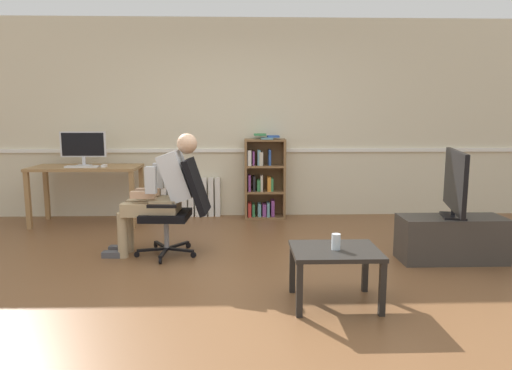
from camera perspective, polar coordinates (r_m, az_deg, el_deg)
name	(u,v)px	position (r m, az deg, el deg)	size (l,w,h in m)	color
ground_plane	(242,279)	(4.13, -1.74, -11.47)	(18.00, 18.00, 0.00)	brown
back_wall	(241,119)	(6.53, -1.84, 8.03)	(12.00, 0.13, 2.70)	beige
computer_desk	(86,174)	(6.40, -20.01, 1.26)	(1.36, 0.64, 0.76)	#9E7547
imac_monitor	(83,146)	(6.45, -20.37, 4.53)	(0.59, 0.14, 0.44)	silver
keyboard	(82,167)	(6.25, -20.50, 2.12)	(0.41, 0.12, 0.02)	white
computer_mouse	(104,166)	(6.19, -18.07, 2.23)	(0.06, 0.10, 0.03)	white
bookshelf	(263,179)	(6.39, 0.92, 0.69)	(0.55, 0.30, 1.16)	brown
radiator	(188,197)	(6.56, -8.34, -1.49)	(0.91, 0.08, 0.55)	white
office_chair	(180,204)	(4.74, -9.29, -2.31)	(0.76, 0.62, 0.99)	black
person_seated	(162,191)	(4.76, -11.46, -0.78)	(0.97, 0.41, 1.23)	tan
tv_stand	(451,239)	(4.95, 22.77, -6.10)	(1.00, 0.40, 0.44)	#3D3833
tv_screen	(455,182)	(4.84, 23.17, 0.29)	(0.27, 0.91, 0.64)	black
coffee_table	(335,257)	(3.58, 9.66, -8.66)	(0.65, 0.52, 0.43)	black
drinking_glass	(336,242)	(3.53, 9.77, -6.84)	(0.07, 0.07, 0.12)	silver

